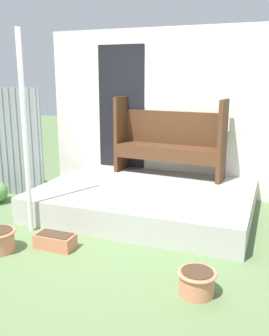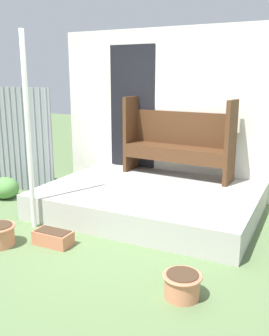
{
  "view_description": "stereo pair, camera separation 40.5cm",
  "coord_description": "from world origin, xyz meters",
  "px_view_note": "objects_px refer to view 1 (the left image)",
  "views": [
    {
      "loc": [
        1.72,
        -3.67,
        1.86
      ],
      "look_at": [
        0.17,
        0.37,
        0.8
      ],
      "focal_mm": 40.0,
      "sensor_mm": 36.0,
      "label": 1
    },
    {
      "loc": [
        2.09,
        -3.51,
        1.86
      ],
      "look_at": [
        0.17,
        0.37,
        0.8
      ],
      "focal_mm": 40.0,
      "sensor_mm": 36.0,
      "label": 2
    }
  ],
  "objects_px": {
    "support_post": "(25,135)",
    "planter_box_rect": "(55,241)",
    "bench": "(169,138)",
    "flower_pot_middle": "(197,282)"
  },
  "relations": [
    {
      "from": "support_post",
      "to": "planter_box_rect",
      "type": "distance_m",
      "value": 1.27
    },
    {
      "from": "planter_box_rect",
      "to": "support_post",
      "type": "bearing_deg",
      "value": 150.32
    },
    {
      "from": "bench",
      "to": "planter_box_rect",
      "type": "xyz_separation_m",
      "value": [
        -0.66,
        -2.26,
        -0.85
      ]
    },
    {
      "from": "planter_box_rect",
      "to": "flower_pot_middle",
      "type": "bearing_deg",
      "value": -11.76
    },
    {
      "from": "bench",
      "to": "planter_box_rect",
      "type": "distance_m",
      "value": 2.5
    },
    {
      "from": "support_post",
      "to": "bench",
      "type": "xyz_separation_m",
      "value": [
        1.2,
        1.95,
        -0.26
      ]
    },
    {
      "from": "bench",
      "to": "flower_pot_middle",
      "type": "bearing_deg",
      "value": -64.47
    },
    {
      "from": "bench",
      "to": "planter_box_rect",
      "type": "relative_size",
      "value": 3.95
    },
    {
      "from": "support_post",
      "to": "bench",
      "type": "relative_size",
      "value": 1.37
    },
    {
      "from": "bench",
      "to": "flower_pot_middle",
      "type": "height_order",
      "value": "bench"
    }
  ]
}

